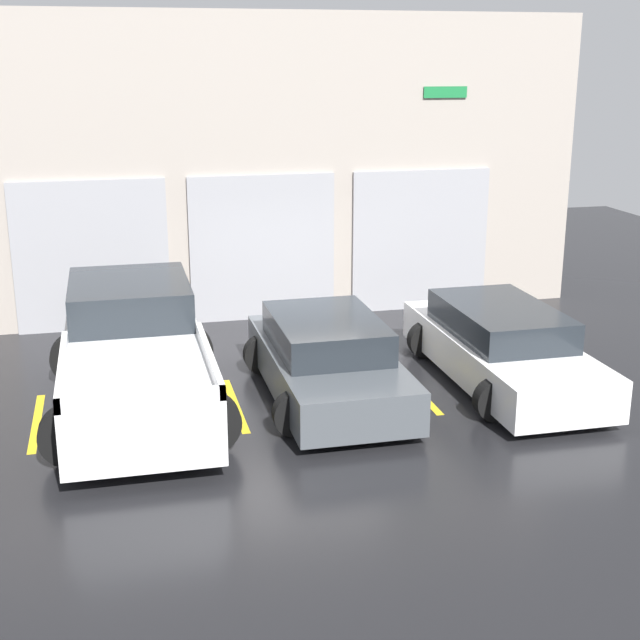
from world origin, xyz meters
name	(u,v)px	position (x,y,z in m)	size (l,w,h in m)	color
ground_plane	(306,365)	(0.00, 0.00, 0.00)	(28.00, 28.00, 0.00)	black
shophouse_building	(268,172)	(-0.01, 3.29, 2.89)	(12.76, 0.68, 5.90)	#9E9389
pickup_truck	(134,356)	(-2.88, -1.28, 0.81)	(2.61, 5.07, 1.69)	white
sedan_white	(501,347)	(2.88, -1.53, 0.59)	(2.13, 4.70, 1.25)	white
sedan_side	(327,360)	(0.00, -1.53, 0.59)	(2.20, 4.24, 1.26)	#474C51
parking_stripe_far_left	(37,422)	(-4.32, -1.56, 0.00)	(0.12, 2.20, 0.01)	gold
parking_stripe_left	(235,405)	(-1.44, -1.56, 0.00)	(0.12, 2.20, 0.01)	gold
parking_stripe_centre	(416,389)	(1.44, -1.56, 0.00)	(0.12, 2.20, 0.01)	gold
parking_stripe_right	(580,374)	(4.32, -1.56, 0.00)	(0.12, 2.20, 0.01)	gold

